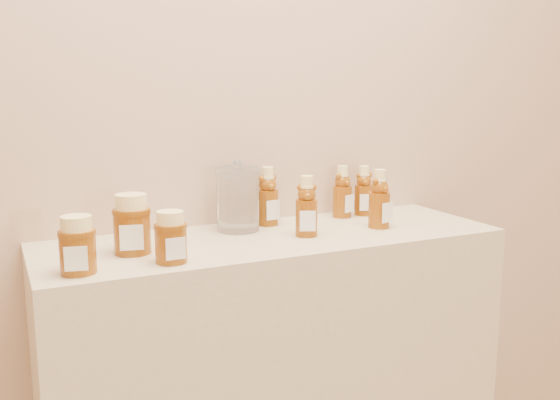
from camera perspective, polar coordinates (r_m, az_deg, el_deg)
name	(u,v)px	position (r m, az deg, el deg)	size (l,w,h in m)	color
wall_back	(244,61)	(1.76, -3.35, 12.54)	(3.50, 0.02, 2.70)	tan
display_table	(274,396)	(1.78, -0.51, -17.51)	(1.20, 0.40, 0.90)	#BEAD8B
bear_bottle_back_left	(268,192)	(1.73, -1.14, 0.71)	(0.06, 0.06, 0.18)	#693108
bear_bottle_back_mid	(342,188)	(1.84, 5.71, 1.08)	(0.06, 0.06, 0.17)	#693108
bear_bottle_back_right	(364,187)	(1.89, 7.66, 1.16)	(0.06, 0.06, 0.17)	#693108
bear_bottle_front_left	(307,202)	(1.61, 2.45, -0.19)	(0.06, 0.06, 0.18)	#693108
bear_bottle_front_right	(379,195)	(1.72, 9.07, 0.46)	(0.06, 0.06, 0.18)	#693108
honey_jar_left	(77,245)	(1.36, -18.04, -3.91)	(0.08, 0.08, 0.12)	#693108
honey_jar_back	(132,224)	(1.48, -13.39, -2.14)	(0.09, 0.09, 0.14)	#693108
honey_jar_front	(171,237)	(1.39, -9.96, -3.34)	(0.07, 0.07, 0.12)	#693108
glass_canister	(238,196)	(1.67, -3.87, 0.33)	(0.12, 0.12, 0.19)	white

